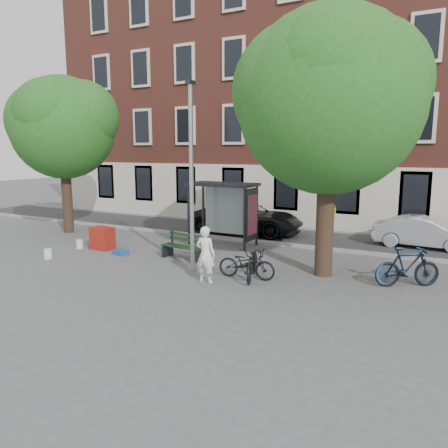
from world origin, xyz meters
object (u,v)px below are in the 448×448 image
red_stand (102,238)px  painter (206,254)px  car_dark (247,218)px  bike_c (253,262)px  notice_sign (330,221)px  bike_d (407,267)px  car_silver (424,232)px  bike_a (247,264)px  bench (183,248)px  bus_shelter (232,200)px  bike_b (408,267)px  lamppost (192,187)px

red_stand → painter: bearing=-17.6°
car_dark → bike_c: bearing=-158.4°
bike_c → notice_sign: (1.55, 3.25, 0.96)m
bike_d → car_silver: (0.05, 5.90, 0.06)m
bike_a → car_silver: size_ratio=0.47×
bench → car_silver: (7.66, 6.23, 0.22)m
bus_shelter → bike_b: bearing=-19.9°
car_silver → lamppost: bearing=139.9°
lamppost → car_silver: lamppost is taller
bike_a → bus_shelter: bearing=26.6°
bench → bike_d: bearing=12.2°
notice_sign → bike_b: bearing=-28.4°
bus_shelter → red_stand: bearing=-143.4°
bench → bike_d: bike_d is taller
bench → bike_c: 3.44m
painter → bench: size_ratio=0.94×
painter → notice_sign: (2.65, 4.27, 0.62)m
lamppost → red_stand: lamppost is taller
bike_b → bus_shelter: bearing=34.8°
red_stand → bike_c: bearing=-7.0°
car_dark → bike_b: bearing=-129.3°
bike_c → bike_b: bearing=1.5°
bike_a → red_stand: 6.94m
bike_b → car_dark: car_dark is taller
lamppost → bike_b: size_ratio=3.12×
lamppost → car_silver: (6.55, 7.36, -2.14)m
bike_a → car_dark: 7.53m
bike_c → car_silver: size_ratio=0.51×
bench → red_stand: bearing=-167.3°
lamppost → bike_c: bearing=2.1°
bike_d → car_dark: bearing=24.2°
lamppost → bike_b: lamppost is taller
bike_c → notice_sign: bearing=47.5°
bike_a → notice_sign: size_ratio=0.91×
painter → bike_b: painter is taller
bike_c → notice_sign: 3.73m
bike_c → red_stand: bearing=156.0°
car_dark → painter: bearing=-168.7°
bus_shelter → car_dark: 3.00m
lamppost → bike_d: 7.02m
car_silver → notice_sign: notice_sign is taller
bike_b → bike_a: bearing=73.8°
painter → notice_sign: bearing=-122.0°
car_silver → notice_sign: (-2.84, -4.04, 0.84)m
bike_d → red_stand: bike_d is taller
bus_shelter → bike_b: bus_shelter is taller
bike_b → car_silver: bearing=-35.7°
painter → car_silver: (5.49, 8.31, -0.22)m
lamppost → bike_c: (2.16, 0.08, -2.26)m
bike_a → bike_c: size_ratio=0.92×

